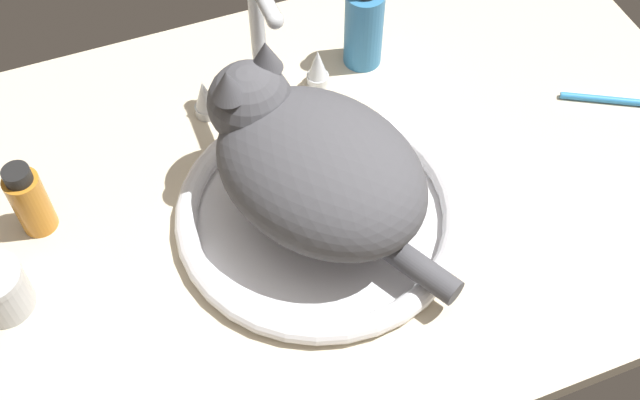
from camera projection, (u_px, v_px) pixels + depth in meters
The scene contains 7 objects.
countertop at pixel (324, 190), 104.94cm from camera, with size 112.01×72.07×3.00cm, color beige.
sink_basin at pixel (320, 213), 99.32cm from camera, with size 36.43×36.43×2.86cm.
faucet at pixel (261, 58), 105.43cm from camera, with size 19.80×11.05×21.94cm.
cat at pixel (308, 160), 92.82cm from camera, with size 31.14×35.81×18.14cm.
soap_pump_bottle at pixel (364, 26), 112.07cm from camera, with size 5.57×5.57×16.58cm.
amber_bottle at pixel (29, 200), 95.77cm from camera, with size 4.39×4.39×10.85cm.
toothbrush at pixel (629, 101), 111.53cm from camera, with size 16.29×9.65×1.70cm.
Camera 1 is at (-23.17, -58.64, 85.40)cm, focal length 44.45 mm.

